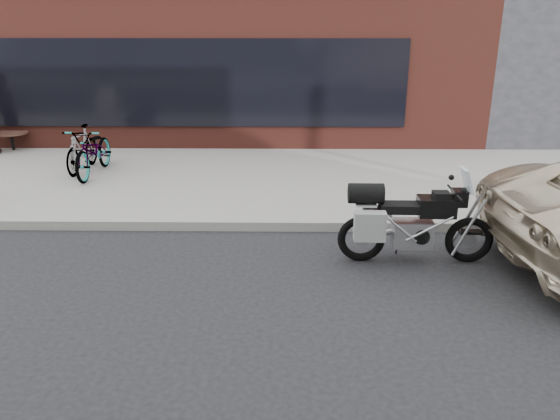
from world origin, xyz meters
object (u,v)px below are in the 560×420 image
motorcycle (406,222)px  bicycle_rear (82,149)px  bicycle_front (94,151)px  cafe_table (11,133)px

motorcycle → bicycle_rear: size_ratio=1.37×
motorcycle → bicycle_front: (-5.45, 3.76, 0.06)m
bicycle_front → bicycle_rear: size_ratio=1.20×
bicycle_rear → motorcycle: bearing=-31.9°
cafe_table → motorcycle: bearing=-35.8°
bicycle_front → motorcycle: bearing=-33.7°
motorcycle → cafe_table: bearing=145.0°
cafe_table → bicycle_front: bearing=-38.1°
bicycle_rear → cafe_table: 2.99m
motorcycle → cafe_table: (-8.15, 5.87, -0.02)m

